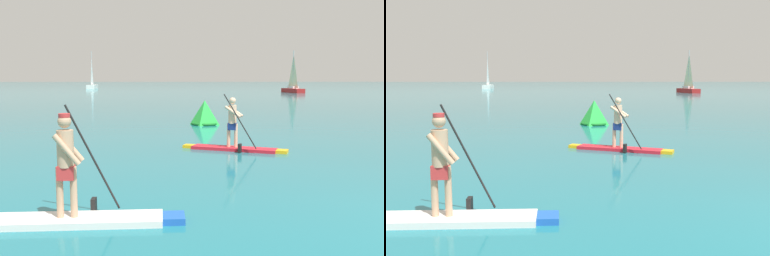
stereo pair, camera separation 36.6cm
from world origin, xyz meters
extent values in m
cube|color=white|center=(-7.29, 0.82, 0.05)|extent=(2.89, 0.74, 0.11)
cube|color=blue|center=(-5.67, 0.87, 0.05)|extent=(0.37, 0.47, 0.11)
cylinder|color=tan|center=(-7.25, 0.82, 0.52)|extent=(0.11, 0.11, 0.81)
cylinder|color=tan|center=(-7.47, 0.82, 0.52)|extent=(0.11, 0.11, 0.81)
cube|color=red|center=(-7.36, 0.82, 0.83)|extent=(0.27, 0.23, 0.22)
cylinder|color=tan|center=(-7.36, 0.82, 1.22)|extent=(0.26, 0.26, 0.58)
sphere|color=tan|center=(-7.36, 0.82, 1.64)|extent=(0.21, 0.21, 0.21)
cylinder|color=red|center=(-7.36, 0.82, 1.74)|extent=(0.18, 0.18, 0.06)
cylinder|color=tan|center=(-7.32, 0.97, 1.22)|extent=(0.43, 0.10, 0.51)
cylinder|color=tan|center=(-7.31, 0.67, 1.22)|extent=(0.43, 0.10, 0.51)
cylinder|color=black|center=(-7.03, 1.26, 0.99)|extent=(0.89, 0.06, 1.78)
cube|color=black|center=(-7.03, 1.26, 0.13)|extent=(0.09, 0.20, 0.32)
cube|color=red|center=(-3.75, 7.74, 0.05)|extent=(2.74, 1.59, 0.10)
cube|color=yellow|center=(-2.34, 7.16, 0.05)|extent=(0.47, 0.52, 0.10)
cube|color=yellow|center=(-5.17, 8.33, 0.05)|extent=(0.45, 0.46, 0.10)
cylinder|color=beige|center=(-3.70, 7.72, 0.48)|extent=(0.11, 0.11, 0.76)
cylinder|color=beige|center=(-3.92, 7.81, 0.48)|extent=(0.11, 0.11, 0.76)
cube|color=navy|center=(-3.81, 7.76, 0.77)|extent=(0.32, 0.30, 0.22)
cylinder|color=beige|center=(-3.81, 7.76, 1.15)|extent=(0.26, 0.26, 0.59)
sphere|color=beige|center=(-3.81, 7.76, 1.59)|extent=(0.21, 0.21, 0.21)
cylinder|color=beige|center=(-3.70, 7.89, 1.24)|extent=(0.52, 0.31, 0.40)
cylinder|color=beige|center=(-3.82, 7.60, 1.24)|extent=(0.52, 0.31, 0.40)
cylinder|color=black|center=(-3.64, 7.26, 0.98)|extent=(0.99, 0.45, 1.68)
cube|color=black|center=(-3.64, 7.26, 0.12)|extent=(0.15, 0.22, 0.32)
pyramid|color=green|center=(-4.17, 15.34, 0.60)|extent=(1.43, 1.43, 1.20)
torus|color=#167226|center=(-4.17, 15.34, 0.06)|extent=(1.32, 1.32, 0.12)
cube|color=white|center=(-22.50, 84.35, 0.39)|extent=(1.87, 5.66, 0.78)
cylinder|color=#B2B2B7|center=(-22.50, 84.35, 4.18)|extent=(0.12, 0.12, 6.80)
pyramid|color=white|center=(-22.50, 84.35, 3.65)|extent=(0.16, 2.52, 5.54)
cube|color=#A51E1E|center=(12.31, 59.55, 0.32)|extent=(2.48, 5.14, 0.64)
cylinder|color=#B2B2B7|center=(12.31, 59.55, 3.49)|extent=(0.12, 0.12, 5.71)
pyramid|color=beige|center=(12.31, 59.55, 3.27)|extent=(0.55, 2.20, 5.06)
cube|color=silver|center=(12.31, 59.55, 0.83)|extent=(1.35, 1.96, 0.38)
camera|label=1|loc=(-5.65, -5.98, 2.32)|focal=40.76mm
camera|label=2|loc=(-5.28, -5.99, 2.32)|focal=40.76mm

